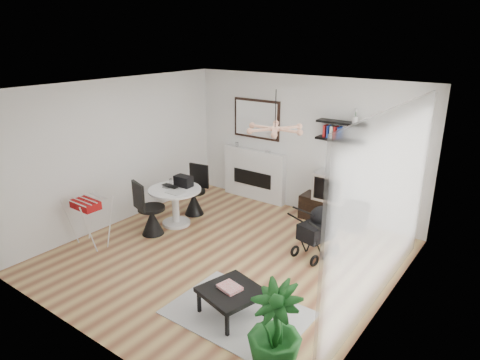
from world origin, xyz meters
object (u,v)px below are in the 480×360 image
Objects in this scene: fireplace at (254,168)px; dining_table at (175,201)px; tv_console at (333,211)px; stroller at (318,233)px; coffee_table at (231,292)px; potted_plant at (275,329)px; crt_tv at (332,186)px; drying_rack at (90,221)px.

fireplace is 2.21× the size of dining_table.
fireplace is at bearing 175.47° from tv_console.
dining_table is at bearing -155.58° from stroller.
tv_console reaches higher than coffee_table.
potted_plant is at bearing -73.91° from tv_console.
tv_console is 1.20× the size of potted_plant.
stroller is at bearing -33.00° from fireplace.
tv_console is at bearing 106.09° from potted_plant.
fireplace is at bearing 126.96° from potted_plant.
crt_tv is 0.70× the size of drying_rack.
dining_table reaches higher than coffee_table.
crt_tv is (-0.04, -0.00, 0.50)m from tv_console.
drying_rack is 1.01× the size of coffee_table.
crt_tv is at bearing 119.92° from stroller.
fireplace is 2.53× the size of drying_rack.
fireplace is 5.07m from potted_plant.
fireplace is 2.36× the size of stroller.
crt_tv is at bearing -174.88° from tv_console.
potted_plant reaches higher than crt_tv.
fireplace reaches higher than potted_plant.
tv_console is 1.38m from stroller.
fireplace is 2.55× the size of coffee_table.
drying_rack is at bearing 177.86° from coffee_table.
drying_rack is 0.93× the size of stroller.
drying_rack is 3.09m from coffee_table.
potted_plant is (0.94, -0.48, 0.19)m from coffee_table.
stroller is (0.39, -1.32, -0.34)m from crt_tv.
coffee_table is (3.09, -0.12, -0.12)m from drying_rack.
stroller is at bearing -75.13° from tv_console.
dining_table is at bearing -141.81° from tv_console.
fireplace reaches higher than dining_table.
tv_console is at bearing 38.19° from dining_table.
crt_tv is 0.71× the size of coffee_table.
stroller is 0.88× the size of potted_plant.
potted_plant is at bearing -53.04° from fireplace.
crt_tv reaches higher than drying_rack.
stroller is at bearing -73.62° from crt_tv.
crt_tv is 1.42m from stroller.
drying_rack is at bearing -131.07° from crt_tv.
stroller is (0.35, -1.32, 0.16)m from tv_console.
crt_tv is 0.61× the size of dining_table.
dining_table is 1.56m from drying_rack.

